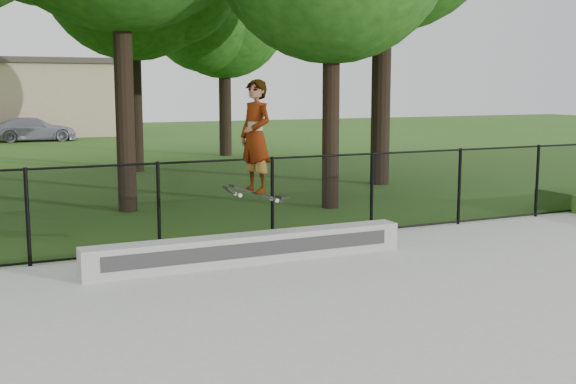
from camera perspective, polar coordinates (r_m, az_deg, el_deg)
name	(u,v)px	position (r m, az deg, el deg)	size (l,w,h in m)	color
ground	(507,361)	(7.79, 16.94, -12.67)	(100.00, 100.00, 0.00)	#305718
concrete_slab	(507,358)	(7.78, 16.95, -12.47)	(14.00, 12.00, 0.06)	#ACABA6
grind_ledge	(250,248)	(11.12, -3.03, -4.47)	(5.11, 0.40, 0.45)	#AAAAA5
car_c	(34,129)	(38.89, -19.43, 4.69)	(1.67, 3.78, 1.19)	#9F9DB2
skater_airborne	(256,138)	(10.85, -2.57, 4.26)	(0.80, 0.71, 1.91)	black
chainlink_fence	(272,200)	(12.45, -1.24, -0.60)	(16.06, 0.06, 1.50)	black
distant_building	(9,97)	(43.47, -21.20, 7.00)	(12.40, 6.40, 4.30)	tan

